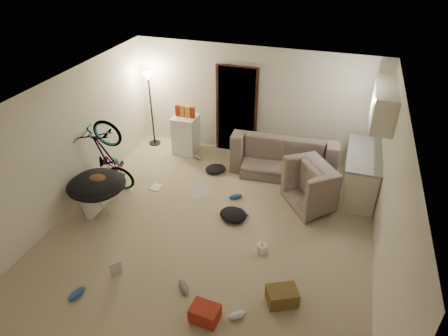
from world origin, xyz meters
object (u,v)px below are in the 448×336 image
(sofa, at_px, (284,156))
(tv_box, at_px, (98,191))
(saucer_chair, at_px, (98,189))
(floor_lamp, at_px, (150,94))
(kitchen_counter, at_px, (360,175))
(armchair, at_px, (324,188))
(drink_case_b, at_px, (205,313))
(bicycle, at_px, (111,172))
(mini_fridge, at_px, (186,134))
(drink_case_a, at_px, (282,296))
(juicer, at_px, (262,248))

(sofa, height_order, tv_box, sofa)
(saucer_chair, bearing_deg, floor_lamp, 93.92)
(kitchen_counter, relative_size, armchair, 1.45)
(drink_case_b, bearing_deg, armchair, 73.67)
(bicycle, relative_size, mini_fridge, 1.90)
(bicycle, distance_m, drink_case_a, 4.18)
(armchair, height_order, drink_case_b, armchair)
(drink_case_a, bearing_deg, juicer, 92.65)
(drink_case_a, distance_m, drink_case_b, 1.13)
(drink_case_b, bearing_deg, mini_fridge, 120.37)
(sofa, distance_m, mini_fridge, 2.35)
(kitchen_counter, xyz_separation_m, sofa, (-1.59, 0.45, -0.11))
(saucer_chair, height_order, drink_case_b, saucer_chair)
(kitchen_counter, relative_size, mini_fridge, 1.68)
(floor_lamp, distance_m, juicer, 4.63)
(kitchen_counter, bearing_deg, tv_box, -157.84)
(sofa, distance_m, tv_box, 3.94)
(tv_box, height_order, drink_case_a, tv_box)
(floor_lamp, height_order, drink_case_b, floor_lamp)
(bicycle, bearing_deg, juicer, -103.57)
(floor_lamp, bearing_deg, tv_box, -87.78)
(kitchen_counter, distance_m, armchair, 0.83)
(mini_fridge, relative_size, tv_box, 0.94)
(sofa, xyz_separation_m, drink_case_a, (0.65, -3.60, -0.20))
(saucer_chair, bearing_deg, bicycle, 97.90)
(saucer_chair, bearing_deg, tv_box, 128.77)
(sofa, relative_size, bicycle, 1.32)
(floor_lamp, distance_m, armchair, 4.47)
(armchair, relative_size, drink_case_b, 2.64)
(kitchen_counter, height_order, bicycle, bicycle)
(drink_case_a, distance_m, juicer, 1.03)
(floor_lamp, relative_size, mini_fridge, 2.03)
(bicycle, relative_size, drink_case_b, 4.31)
(kitchen_counter, height_order, saucer_chair, kitchen_counter)
(kitchen_counter, bearing_deg, sofa, 164.21)
(armchair, bearing_deg, drink_case_a, 136.79)
(sofa, bearing_deg, tv_box, 33.57)
(bicycle, height_order, tv_box, bicycle)
(juicer, bearing_deg, floor_lamp, 139.38)
(drink_case_a, relative_size, juicer, 1.84)
(floor_lamp, relative_size, drink_case_b, 4.62)
(sofa, xyz_separation_m, armchair, (0.96, -0.98, 0.01))
(mini_fridge, xyz_separation_m, juicer, (2.50, -2.81, -0.35))
(armchair, bearing_deg, drink_case_b, 122.11)
(drink_case_a, relative_size, drink_case_b, 1.10)
(drink_case_b, bearing_deg, bicycle, 145.55)
(drink_case_b, xyz_separation_m, juicer, (0.45, 1.51, -0.02))
(bicycle, relative_size, juicer, 7.25)
(tv_box, bearing_deg, sofa, 36.81)
(armchair, xyz_separation_m, saucer_chair, (-4.01, -1.50, 0.11))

